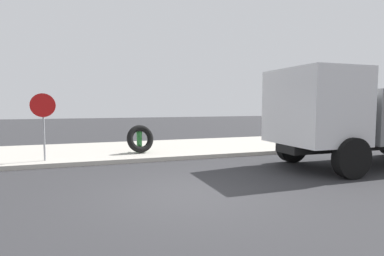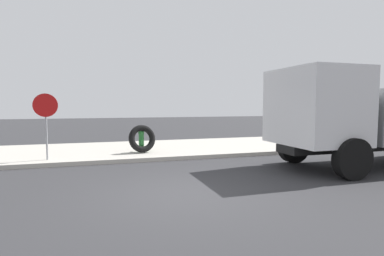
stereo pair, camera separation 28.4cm
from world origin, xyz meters
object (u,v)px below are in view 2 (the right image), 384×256
object	(u,v)px
stop_sign	(46,114)
dump_truck_gray	(376,116)
loose_tire	(142,139)
fire_hydrant	(141,140)

from	to	relation	value
stop_sign	dump_truck_gray	xyz separation A→B (m)	(10.02, -3.35, -0.04)
loose_tire	stop_sign	size ratio (longest dim) A/B	0.48
loose_tire	dump_truck_gray	world-z (taller)	dump_truck_gray
loose_tire	dump_truck_gray	bearing A→B (deg)	-29.93
stop_sign	dump_truck_gray	world-z (taller)	dump_truck_gray
stop_sign	loose_tire	bearing A→B (deg)	10.45
fire_hydrant	loose_tire	size ratio (longest dim) A/B	0.82
dump_truck_gray	stop_sign	bearing A→B (deg)	161.54
loose_tire	stop_sign	world-z (taller)	stop_sign
fire_hydrant	dump_truck_gray	xyz separation A→B (m)	(6.84, -4.14, 1.01)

